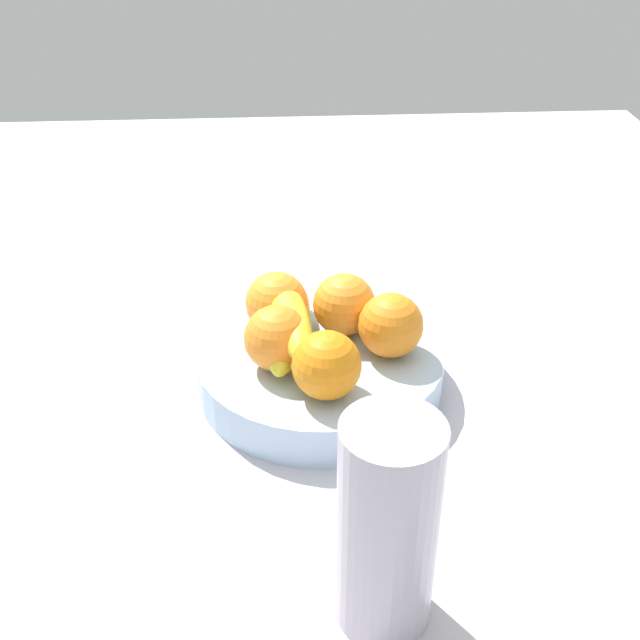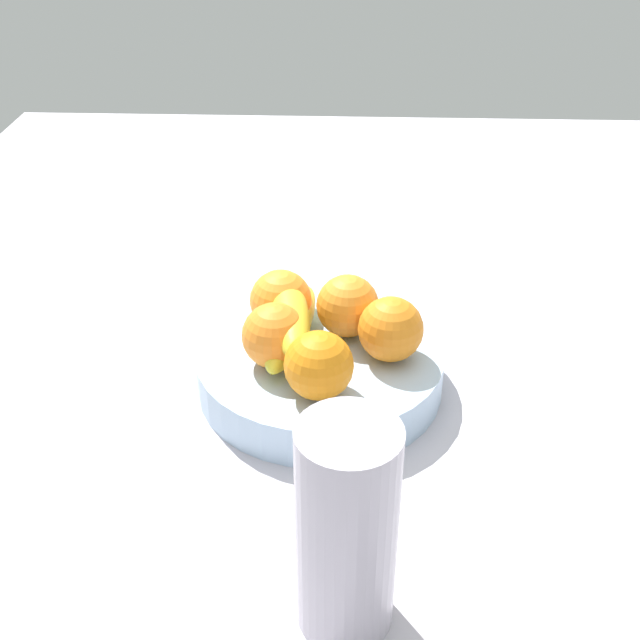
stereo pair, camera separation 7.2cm
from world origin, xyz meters
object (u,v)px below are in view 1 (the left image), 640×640
orange_center (277,303)px  orange_back_right (327,365)px  thermos_tumbler (387,527)px  orange_front_left (391,325)px  orange_front_right (344,303)px  orange_back_left (277,338)px  banana_bunch (290,322)px  fruit_bowl (320,368)px

orange_center → orange_back_right: 13.07cm
orange_back_right → thermos_tumbler: bearing=7.6°
orange_front_left → orange_front_right: size_ratio=1.00×
orange_center → orange_back_right: (12.17, 4.77, 0.00)cm
orange_front_left → orange_back_left: size_ratio=1.00×
orange_front_left → orange_back_right: same height
orange_front_right → orange_back_left: bearing=-49.3°
orange_front_left → banana_bunch: bearing=-100.1°
orange_front_right → banana_bunch: bearing=-65.2°
orange_front_right → orange_back_right: bearing=-13.3°
orange_back_left → banana_bunch: bearing=159.2°
orange_center → orange_front_right: bearing=85.6°
banana_bunch → orange_front_right: bearing=114.8°
orange_back_right → banana_bunch: 9.40cm
orange_front_right → thermos_tumbler: 34.16cm
orange_front_right → orange_back_right: same height
banana_bunch → thermos_tumbler: 31.99cm
fruit_bowl → thermos_tumbler: 31.13cm
orange_front_right → orange_center: bearing=-94.4°
orange_front_left → orange_front_right: same height
fruit_bowl → orange_center: bearing=-135.1°
orange_center → orange_back_right: size_ratio=1.00×
banana_bunch → thermos_tumbler: bearing=11.6°
orange_front_left → orange_back_right: size_ratio=1.00×
fruit_bowl → orange_back_left: size_ratio=3.86×
banana_bunch → thermos_tumbler: (31.29, 6.44, 1.73)cm
orange_front_left → orange_back_left: bearing=-82.0°
orange_front_left → banana_bunch: (-1.92, -10.78, -0.41)cm
orange_back_left → banana_bunch: 3.91cm
orange_front_left → orange_back_left: 12.29cm
orange_front_left → orange_center: 13.25cm
orange_center → banana_bunch: (3.42, 1.34, -0.41)cm
orange_center → thermos_tumbler: (34.71, 7.78, 1.32)cm
orange_front_right → thermos_tumbler: thermos_tumbler is taller
orange_front_right → orange_front_left: bearing=44.1°
orange_back_left → thermos_tumbler: bearing=15.8°
fruit_bowl → orange_front_right: 7.72cm
orange_front_left → orange_back_left: same height
orange_front_right → orange_back_right: (11.59, -2.73, 0.00)cm
banana_bunch → orange_back_left: bearing=-20.8°
fruit_bowl → thermos_tumbler: (30.11, 3.20, 7.22)cm
fruit_bowl → thermos_tumbler: size_ratio=1.41×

